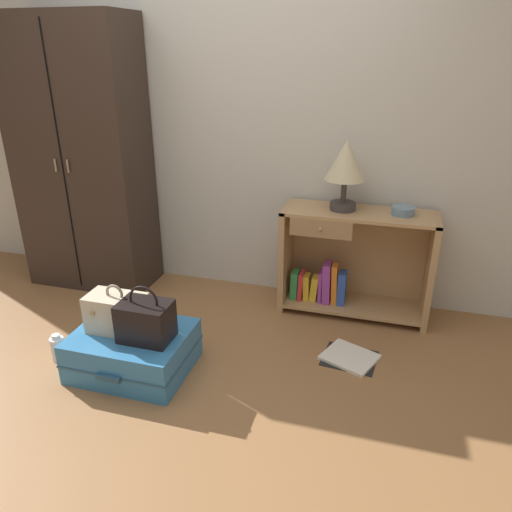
# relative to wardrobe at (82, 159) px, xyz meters

# --- Properties ---
(ground_plane) EXTENTS (9.00, 9.00, 0.00)m
(ground_plane) POSITION_rel_wardrobe_xyz_m (1.09, -1.20, -0.98)
(ground_plane) COLOR olive
(back_wall) EXTENTS (6.40, 0.10, 2.60)m
(back_wall) POSITION_rel_wardrobe_xyz_m (1.09, 0.30, 0.32)
(back_wall) COLOR beige
(back_wall) RESTS_ON ground_plane
(wardrobe) EXTENTS (0.94, 0.47, 1.95)m
(wardrobe) POSITION_rel_wardrobe_xyz_m (0.00, 0.00, 0.00)
(wardrobe) COLOR #33261E
(wardrobe) RESTS_ON ground_plane
(bookshelf) EXTENTS (1.01, 0.37, 0.74)m
(bookshelf) POSITION_rel_wardrobe_xyz_m (1.99, 0.06, -0.61)
(bookshelf) COLOR tan
(bookshelf) RESTS_ON ground_plane
(table_lamp) EXTENTS (0.26, 0.26, 0.46)m
(table_lamp) POSITION_rel_wardrobe_xyz_m (1.91, 0.05, 0.07)
(table_lamp) COLOR #3D3838
(table_lamp) RESTS_ON bookshelf
(bowl) EXTENTS (0.15, 0.15, 0.05)m
(bowl) POSITION_rel_wardrobe_xyz_m (2.29, 0.06, -0.21)
(bowl) COLOR slate
(bowl) RESTS_ON bookshelf
(suitcase_large) EXTENTS (0.65, 0.53, 0.25)m
(suitcase_large) POSITION_rel_wardrobe_xyz_m (0.88, -0.99, -0.85)
(suitcase_large) COLOR teal
(suitcase_large) RESTS_ON ground_plane
(train_case) EXTENTS (0.33, 0.20, 0.29)m
(train_case) POSITION_rel_wardrobe_xyz_m (0.80, -0.99, -0.62)
(train_case) COLOR beige
(train_case) RESTS_ON suitcase_large
(handbag) EXTENTS (0.28, 0.20, 0.33)m
(handbag) POSITION_rel_wardrobe_xyz_m (1.00, -1.02, -0.62)
(handbag) COLOR black
(handbag) RESTS_ON suitcase_large
(bottle) EXTENTS (0.08, 0.08, 0.17)m
(bottle) POSITION_rel_wardrobe_xyz_m (0.40, -1.04, -0.90)
(bottle) COLOR white
(bottle) RESTS_ON ground_plane
(open_book_on_floor) EXTENTS (0.37, 0.35, 0.02)m
(open_book_on_floor) POSITION_rel_wardrobe_xyz_m (2.08, -0.55, -0.97)
(open_book_on_floor) COLOR white
(open_book_on_floor) RESTS_ON ground_plane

